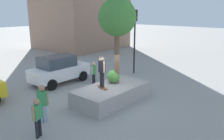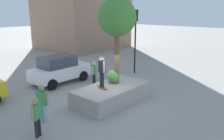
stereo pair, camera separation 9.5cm
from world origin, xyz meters
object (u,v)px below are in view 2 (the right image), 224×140
Objects in this scene: skateboard at (102,87)px; bystander_watching at (37,115)px; pedestrian_crossing at (42,101)px; planter_ledge at (112,94)px; police_car at (60,69)px; traffic_light_corner at (136,31)px; plaza_tree at (117,18)px; skateboarder at (102,69)px; passerby_with_bag at (94,72)px.

bystander_watching is at bearing -174.36° from skateboard.
planter_ledge is at bearing -10.45° from pedestrian_crossing.
skateboard is at bearing 5.64° from bystander_watching.
police_car is 0.84× the size of traffic_light_corner.
traffic_light_corner is (5.05, 2.42, -1.12)m from plaza_tree.
skateboard is 3.27m from pedestrian_crossing.
police_car reaches higher than pedestrian_crossing.
plaza_tree is at bearing -0.48° from skateboard.
plaza_tree is 2.88× the size of bystander_watching.
police_car is (0.77, 4.72, -0.93)m from skateboarder.
police_car is at bearing 87.79° from planter_ledge.
pedestrian_crossing is (-3.81, 0.70, 0.56)m from planter_ledge.
bystander_watching is at bearing -133.44° from police_car.
police_car is at bearing 46.56° from bystander_watching.
plaza_tree is 3.70m from skateboard.
traffic_light_corner is (6.24, 2.41, 1.41)m from skateboarder.
traffic_light_corner is at bearing 25.57° from plaza_tree.
police_car is 2.59× the size of passerby_with_bag.
skateboarder reaches higher than pedestrian_crossing.
planter_ledge is 6.85m from traffic_light_corner.
skateboarder is 0.96× the size of pedestrian_crossing.
traffic_light_corner is (5.65, 2.59, 2.87)m from planter_ledge.
skateboarder reaches higher than skateboard.
bystander_watching is at bearing -132.45° from pedestrian_crossing.
plaza_tree is 2.81× the size of skateboarder.
traffic_light_corner is 9.92m from pedestrian_crossing.
bystander_watching is at bearing -177.28° from planter_ledge.
traffic_light_corner reaches higher than skateboard.
planter_ledge is 1.05× the size of police_car.
skateboard is 0.52× the size of passerby_with_bag.
passerby_with_bag reaches higher than planter_ledge.
skateboarder is 4.21m from bystander_watching.
traffic_light_corner reaches higher than passerby_with_bag.
traffic_light_corner is (5.46, -2.31, 2.34)m from police_car.
bystander_watching is (-4.66, -0.22, 0.49)m from planter_ledge.
pedestrian_crossing is at bearing -157.90° from passerby_with_bag.
plaza_tree is 1.13× the size of police_car.
skateboarder is at bearing -99.31° from police_car.
bystander_watching is 1.02× the size of passerby_with_bag.
planter_ledge is 0.88× the size of traffic_light_corner.
traffic_light_corner is at bearing 21.10° from skateboard.
plaza_tree is 5.62m from pedestrian_crossing.
skateboard is 0.51× the size of bystander_watching.
skateboard is 7.09m from traffic_light_corner.
planter_ledge is at bearing -17.27° from skateboard.
passerby_with_bag is 5.63m from pedestrian_crossing.
traffic_light_corner is (6.24, 2.41, 2.38)m from skateboard.
bystander_watching is (-4.07, -0.40, -0.00)m from skateboard.
skateboarder reaches higher than bystander_watching.
bystander_watching is (-4.85, -5.12, -0.03)m from police_car.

